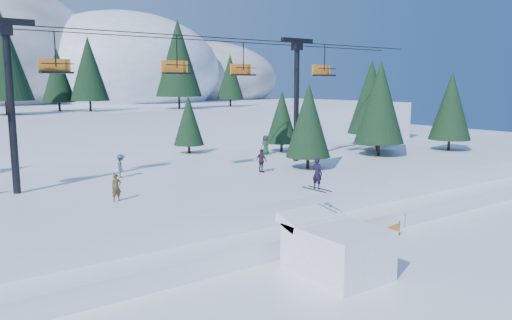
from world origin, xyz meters
TOP-DOWN VIEW (x-y plane):
  - ground at (0.00, 0.00)m, footprint 160.00×160.00m
  - mid_shelf at (0.00, 18.00)m, footprint 70.00×22.00m
  - berm at (0.00, 8.00)m, footprint 70.00×6.00m
  - jump_kicker at (1.91, 1.98)m, footprint 3.48×4.75m
  - chairlift at (0.77, 18.05)m, footprint 46.09×3.21m
  - conifer_stand at (0.90, 18.22)m, footprint 62.88×16.94m
  - distant_skiers at (0.92, 17.73)m, footprint 30.19×10.77m
  - banner_near at (8.00, 3.84)m, footprint 2.81×0.57m
  - banner_far at (9.71, 5.22)m, footprint 2.83×0.47m

SIDE VIEW (x-z plane):
  - ground at x=0.00m, z-range 0.00..0.00m
  - banner_near at x=8.00m, z-range 0.09..0.99m
  - banner_far at x=9.71m, z-range 0.09..0.99m
  - berm at x=0.00m, z-range 0.00..1.10m
  - mid_shelf at x=0.00m, z-range 0.00..2.50m
  - jump_kicker at x=1.91m, z-range -1.45..4.02m
  - distant_skiers at x=0.92m, z-range 2.43..4.26m
  - conifer_stand at x=0.90m, z-range 2.41..11.70m
  - chairlift at x=0.77m, z-range 4.18..14.46m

